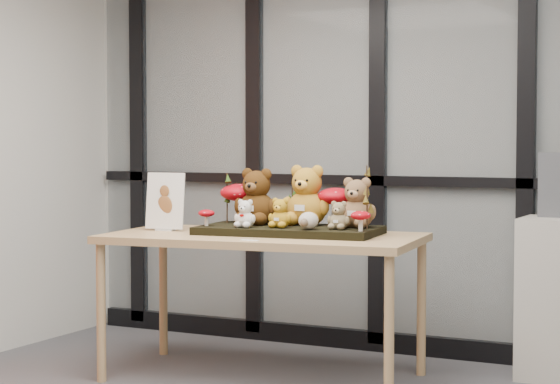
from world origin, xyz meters
The scene contains 22 objects.
room_shell centered at (0.00, 0.00, 1.68)m, with size 5.00×5.00×5.00m.
glass_partition centered at (0.00, 2.47, 1.42)m, with size 4.90×0.06×2.78m.
display_table centered at (-0.75, 1.53, 0.72)m, with size 1.76×1.02×0.79m.
diorama_tray centered at (-0.63, 1.60, 0.81)m, with size 0.97×0.48×0.04m, color black.
bear_pooh_yellow centered at (-0.58, 1.73, 1.01)m, with size 0.28×0.25×0.36m, color #B87F22, non-canonical shape.
bear_brown_medium centered at (-0.85, 1.65, 1.00)m, with size 0.26×0.24×0.34m, color #3F240B, non-canonical shape.
bear_tan_back centered at (-0.28, 1.71, 0.98)m, with size 0.23×0.20×0.30m, color brown, non-canonical shape.
bear_small_yellow centered at (-0.64, 1.51, 0.92)m, with size 0.13×0.12×0.18m, color #BC8919, non-canonical shape.
bear_white_bow centered at (-0.81, 1.44, 0.91)m, with size 0.13×0.12×0.17m, color white, non-canonical shape.
bear_beige_small centered at (-0.32, 1.55, 0.91)m, with size 0.13×0.11×0.16m, color olive, non-canonical shape.
plush_cream_hedgehog centered at (-0.45, 1.47, 0.88)m, with size 0.08×0.07×0.10m, color beige, non-canonical shape.
mushroom_back_left centered at (-1.00, 1.71, 0.95)m, with size 0.22×0.22×0.24m, color #9E050F, non-canonical shape.
mushroom_back_right centered at (-0.43, 1.78, 0.94)m, with size 0.21×0.21×0.23m, color #9E050F, non-canonical shape.
mushroom_front_left centered at (-1.05, 1.43, 0.88)m, with size 0.09×0.09×0.10m, color #9E050F, non-canonical shape.
mushroom_front_right centered at (-0.17, 1.51, 0.89)m, with size 0.10×0.10×0.12m, color #9E050F, non-canonical shape.
sprig_green_far_left centered at (-1.06, 1.68, 0.97)m, with size 0.05×0.05×0.28m, color #1A390C, non-canonical shape.
sprig_green_mid_left centered at (-0.90, 1.75, 0.96)m, with size 0.05×0.05×0.26m, color #1A390C, non-canonical shape.
sprig_dry_far_right centered at (-0.24, 1.75, 1.00)m, with size 0.05×0.05×0.33m, color brown, non-canonical shape.
sprig_dry_mid_right centered at (-0.19, 1.63, 0.94)m, with size 0.05×0.05×0.23m, color brown, non-canonical shape.
sprig_green_centre centered at (-0.70, 1.78, 0.93)m, with size 0.05×0.05×0.20m, color #1A390C, non-canonical shape.
sign_holder centered at (-1.35, 1.48, 0.94)m, with size 0.23×0.07×0.33m.
label_card centered at (-0.66, 1.20, 0.79)m, with size 0.09×0.03×0.00m, color white.
Camera 1 is at (1.76, -3.32, 1.30)m, focal length 65.00 mm.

